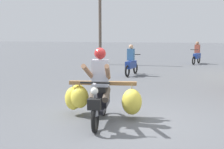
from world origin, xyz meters
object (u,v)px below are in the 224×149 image
Objects in this scene: motorbike_main_loaded at (96,95)px; motorbike_distant_ahead_left at (197,55)px; motorbike_distant_ahead_right at (131,63)px; utility_pole at (100,20)px.

motorbike_distant_ahead_left is (2.43, 13.02, 0.04)m from motorbike_main_loaded.
utility_pole reaches higher than motorbike_distant_ahead_right.
utility_pole is at bearing -163.27° from motorbike_distant_ahead_left.
motorbike_main_loaded is at bearing -85.34° from motorbike_distant_ahead_right.
utility_pole is (-2.80, 4.41, 2.14)m from motorbike_distant_ahead_right.
motorbike_distant_ahead_right is at bearing 94.66° from motorbike_main_loaded.
utility_pole is at bearing 106.57° from motorbike_main_loaded.
motorbike_main_loaded is at bearing -73.43° from utility_pole.
utility_pole reaches higher than motorbike_distant_ahead_left.
motorbike_main_loaded reaches higher than motorbike_distant_ahead_right.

